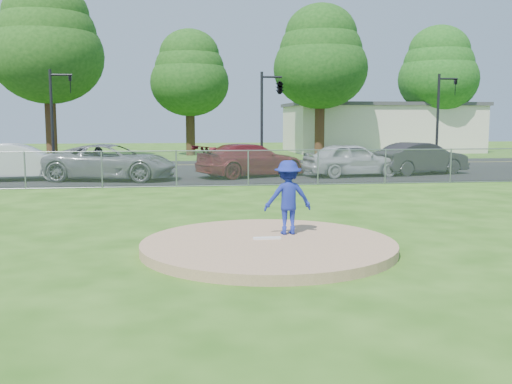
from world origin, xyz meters
TOP-DOWN VIEW (x-y plane):
  - ground at (0.00, 10.00)m, footprint 120.00×120.00m
  - pitchers_mound at (0.00, 0.00)m, footprint 5.40×5.40m
  - pitching_rubber at (0.00, 0.20)m, footprint 0.60×0.15m
  - chain_link_fence at (0.00, 12.00)m, footprint 40.00×0.06m
  - parking_lot at (0.00, 16.50)m, footprint 50.00×8.00m
  - street at (0.00, 24.00)m, footprint 60.00×7.00m
  - commercial_building at (16.00, 38.00)m, footprint 16.40×9.40m
  - tree_left at (-11.00, 31.00)m, footprint 7.84×7.84m
  - tree_center at (-1.00, 34.00)m, footprint 6.16×6.16m
  - tree_right at (9.00, 32.00)m, footprint 7.28×7.28m
  - tree_far_right at (20.00, 35.00)m, footprint 6.72×6.72m
  - traffic_signal_left at (-8.76, 22.00)m, footprint 1.28×0.20m
  - traffic_signal_center at (3.97, 22.00)m, footprint 1.42×2.48m
  - traffic_signal_right at (14.24, 22.00)m, footprint 1.28×0.20m
  - pitcher at (0.55, 0.71)m, footprint 1.10×0.67m
  - traffic_cone at (-7.35, 15.36)m, footprint 0.33×0.33m
  - parked_car_white at (-9.19, 15.68)m, footprint 5.29×2.35m
  - parked_car_gray at (-4.98, 15.24)m, footprint 6.40×3.94m
  - parked_car_darkred at (1.62, 16.03)m, footprint 6.00×4.29m
  - parked_car_pearl at (6.59, 15.51)m, footprint 5.08×2.62m
  - parked_car_charcoal at (10.44, 16.15)m, footprint 5.20×2.97m

SIDE VIEW (x-z plane):
  - ground at x=0.00m, z-range 0.00..0.00m
  - street at x=0.00m, z-range 0.00..0.01m
  - parking_lot at x=0.00m, z-range 0.00..0.01m
  - pitchers_mound at x=0.00m, z-range 0.00..0.20m
  - pitching_rubber at x=0.00m, z-range 0.20..0.24m
  - traffic_cone at x=-7.35m, z-range 0.01..0.66m
  - chain_link_fence at x=0.00m, z-range 0.00..1.50m
  - parked_car_darkred at x=1.62m, z-range 0.01..1.62m
  - parked_car_charcoal at x=10.44m, z-range 0.01..1.63m
  - parked_car_pearl at x=6.59m, z-range 0.01..1.66m
  - parked_car_gray at x=-4.98m, z-range 0.01..1.66m
  - parked_car_white at x=-9.19m, z-range 0.01..1.70m
  - pitcher at x=0.55m, z-range 0.20..1.86m
  - commercial_building at x=16.00m, z-range 0.01..4.31m
  - traffic_signal_left at x=-8.76m, z-range 0.56..6.16m
  - traffic_signal_right at x=14.24m, z-range 0.56..6.16m
  - traffic_signal_center at x=3.97m, z-range 1.81..7.41m
  - tree_center at x=-1.00m, z-range 1.55..11.39m
  - tree_far_right at x=20.00m, z-range 1.69..12.43m
  - tree_right at x=9.00m, z-range 1.83..13.47m
  - tree_left at x=-11.00m, z-range 1.98..14.51m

